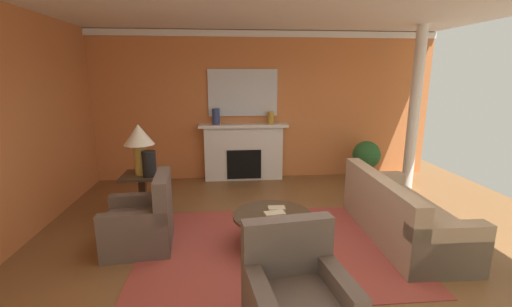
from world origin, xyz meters
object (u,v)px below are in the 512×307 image
(table_lamp, at_px, (139,140))
(vase_mantel_right, at_px, (271,118))
(sofa, at_px, (399,216))
(side_table, at_px, (143,193))
(vase_mantel_left, at_px, (216,117))
(potted_plant, at_px, (366,158))
(fireplace, at_px, (244,153))
(coffee_table, at_px, (273,223))
(armchair_near_window, at_px, (142,224))
(mantel_mirror, at_px, (243,93))
(armchair_facing_fireplace, at_px, (297,305))
(vase_on_side_table, at_px, (149,164))

(table_lamp, relative_size, vase_mantel_right, 3.03)
(table_lamp, bearing_deg, vase_mantel_right, 39.82)
(sofa, height_order, side_table, sofa)
(vase_mantel_left, height_order, potted_plant, vase_mantel_left)
(fireplace, distance_m, coffee_table, 2.97)
(armchair_near_window, relative_size, coffee_table, 0.95)
(table_lamp, distance_m, potted_plant, 4.45)
(coffee_table, relative_size, vase_mantel_left, 3.14)
(mantel_mirror, distance_m, coffee_table, 3.41)
(coffee_table, xyz_separation_m, side_table, (-1.83, 1.09, 0.06))
(armchair_near_window, bearing_deg, sofa, -0.55)
(fireplace, bearing_deg, potted_plant, -8.02)
(fireplace, distance_m, mantel_mirror, 1.24)
(side_table, bearing_deg, vase_mantel_right, 39.82)
(armchair_facing_fireplace, distance_m, potted_plant, 4.75)
(mantel_mirror, bearing_deg, potted_plant, -10.72)
(armchair_near_window, distance_m, vase_mantel_right, 3.53)
(potted_plant, bearing_deg, coffee_table, -131.33)
(side_table, bearing_deg, vase_on_side_table, -38.66)
(vase_mantel_right, height_order, potted_plant, vase_mantel_right)
(armchair_near_window, bearing_deg, fireplace, 62.72)
(side_table, xyz_separation_m, vase_on_side_table, (0.15, -0.12, 0.49))
(side_table, bearing_deg, armchair_near_window, -78.49)
(armchair_near_window, bearing_deg, armchair_facing_fireplace, -46.33)
(vase_mantel_right, bearing_deg, armchair_facing_fireplace, -94.70)
(coffee_table, height_order, side_table, side_table)
(vase_on_side_table, xyz_separation_m, vase_mantel_right, (2.03, 1.94, 0.40))
(armchair_facing_fireplace, relative_size, side_table, 1.36)
(vase_on_side_table, bearing_deg, sofa, -13.84)
(fireplace, relative_size, table_lamp, 2.40)
(armchair_near_window, distance_m, table_lamp, 1.32)
(fireplace, relative_size, vase_mantel_left, 5.64)
(fireplace, xyz_separation_m, table_lamp, (-1.63, -1.87, 0.67))
(table_lamp, xyz_separation_m, vase_on_side_table, (0.15, -0.12, -0.34))
(coffee_table, relative_size, side_table, 1.43)
(mantel_mirror, height_order, armchair_facing_fireplace, mantel_mirror)
(vase_mantel_left, bearing_deg, fireplace, 5.13)
(armchair_facing_fireplace, xyz_separation_m, table_lamp, (-1.82, 2.63, 0.92))
(armchair_near_window, height_order, table_lamp, table_lamp)
(mantel_mirror, xyz_separation_m, side_table, (-1.63, -1.99, -1.39))
(vase_on_side_table, relative_size, vase_mantel_right, 1.53)
(mantel_mirror, xyz_separation_m, coffee_table, (0.20, -3.08, -1.45))
(side_table, bearing_deg, potted_plant, 20.20)
(mantel_mirror, bearing_deg, armchair_facing_fireplace, -87.72)
(vase_on_side_table, xyz_separation_m, potted_plant, (3.97, 1.64, -0.40))
(armchair_near_window, bearing_deg, potted_plant, 31.86)
(armchair_facing_fireplace, bearing_deg, mantel_mirror, 92.28)
(armchair_near_window, bearing_deg, vase_on_side_table, 92.77)
(vase_on_side_table, bearing_deg, vase_mantel_left, 64.34)
(fireplace, height_order, coffee_table, fireplace)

